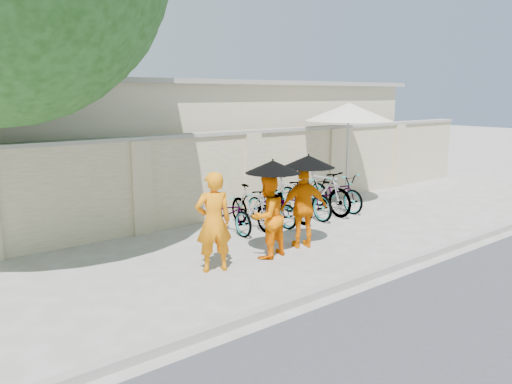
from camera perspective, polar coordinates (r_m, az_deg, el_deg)
ground at (r=9.11m, az=1.73°, el=-7.79°), size 80.00×80.00×0.00m
kerb at (r=7.95m, az=9.85°, el=-10.36°), size 40.00×0.16×0.12m
compound_wall at (r=11.93m, az=-4.58°, el=1.67°), size 20.00×0.30×2.00m
building_behind at (r=15.59m, az=-9.48°, el=5.99°), size 14.00×6.00×3.20m
monk_left at (r=8.37m, az=-4.88°, el=-3.43°), size 0.72×0.58×1.71m
monk_center at (r=9.06m, az=1.33°, el=-2.79°), size 0.84×0.70×1.55m
parasol_center at (r=8.86m, az=1.93°, el=2.91°), size 0.99×0.99×0.92m
monk_right at (r=9.70m, az=5.49°, el=-1.81°), size 1.00×0.73×1.57m
parasol_right at (r=9.50m, az=6.01°, el=3.51°), size 1.01×1.01×0.93m
patio_umbrella at (r=13.51m, az=10.56°, el=8.87°), size 2.30×2.30×2.73m
bike_0 at (r=10.84m, az=-3.10°, el=-2.33°), size 0.61×1.66×0.87m
bike_1 at (r=11.08m, az=-0.47°, el=-1.73°), size 0.52×1.63×0.97m
bike_2 at (r=11.43m, az=1.80°, el=-1.59°), size 0.64×1.68×0.87m
bike_3 at (r=11.81m, az=3.73°, el=-0.73°), size 0.65×1.80×1.06m
bike_4 at (r=12.20m, az=5.66°, el=-0.48°), size 0.83×1.99×1.02m
bike_5 at (r=12.56m, az=7.59°, el=0.10°), size 0.54×1.90×1.14m
bike_6 at (r=13.02m, az=9.10°, el=0.06°), size 0.70×1.86×0.97m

